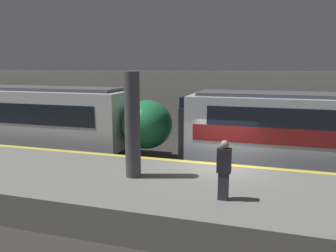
{
  "coord_description": "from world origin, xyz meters",
  "views": [
    {
      "loc": [
        1.48,
        -12.0,
        4.67
      ],
      "look_at": [
        -2.44,
        1.04,
        2.14
      ],
      "focal_mm": 35.0,
      "sensor_mm": 36.0,
      "label": 1
    }
  ],
  "objects": [
    {
      "name": "ground_plane",
      "position": [
        0.0,
        0.0,
        0.0
      ],
      "size": [
        120.0,
        120.0,
        0.0
      ],
      "primitive_type": "plane",
      "color": "#33302D"
    },
    {
      "name": "platform",
      "position": [
        0.0,
        -2.43,
        0.51
      ],
      "size": [
        40.0,
        4.85,
        1.03
      ],
      "color": "slate",
      "rests_on": "ground"
    },
    {
      "name": "station_rear_barrier",
      "position": [
        0.0,
        6.89,
        2.18
      ],
      "size": [
        50.0,
        0.15,
        4.36
      ],
      "color": "#B2AD9E",
      "rests_on": "ground"
    },
    {
      "name": "support_pillar_near",
      "position": [
        -2.64,
        -2.3,
        2.75
      ],
      "size": [
        0.51,
        0.51,
        3.47
      ],
      "color": "#47474C",
      "rests_on": "platform"
    },
    {
      "name": "person_waiting",
      "position": [
        0.48,
        -3.38,
        1.9
      ],
      "size": [
        0.38,
        0.24,
        1.68
      ],
      "color": "#2D2D38",
      "rests_on": "platform"
    }
  ]
}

